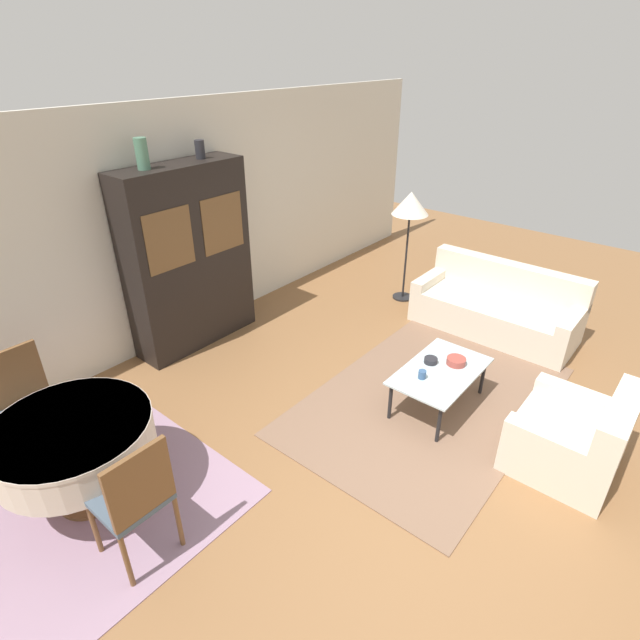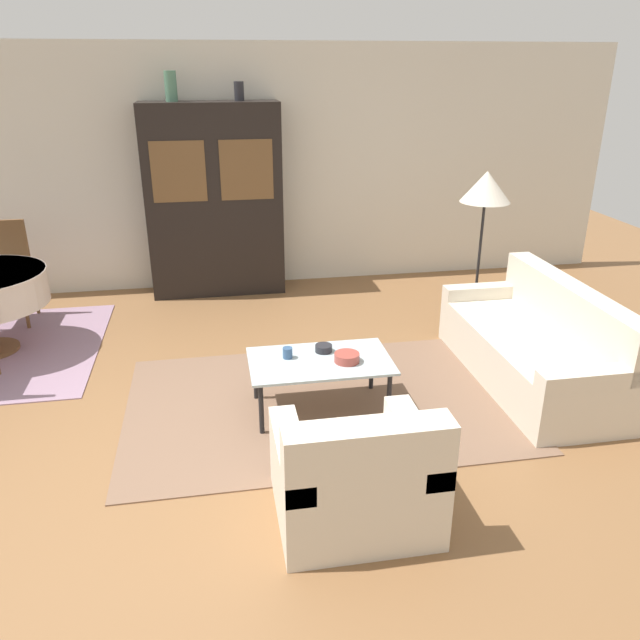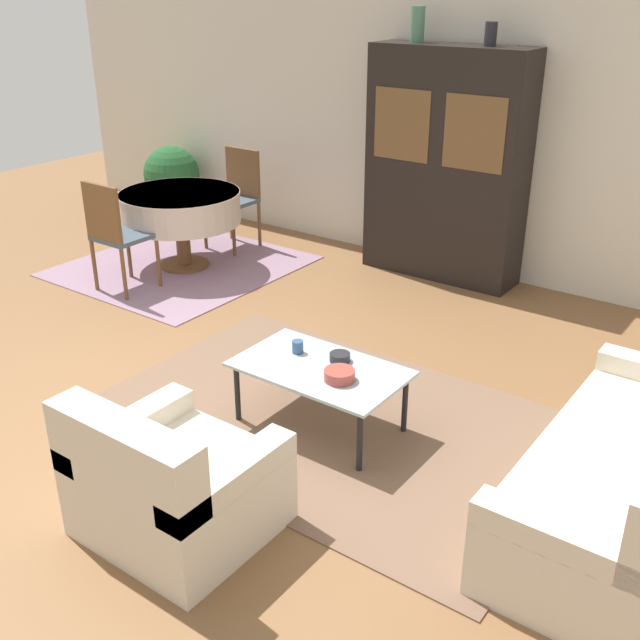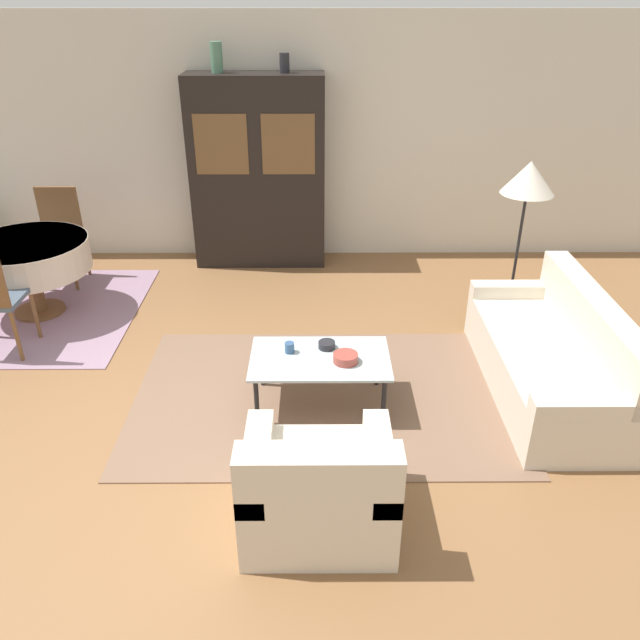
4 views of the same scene
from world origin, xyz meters
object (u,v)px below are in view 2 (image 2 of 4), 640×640
at_px(vase_short, 239,91).
at_px(vase_tall, 171,86).
at_px(floor_lamp, 486,191).
at_px(dining_chair_far, 5,265).
at_px(coffee_table, 320,364).
at_px(couch, 536,348).
at_px(bowl_small, 324,348).
at_px(bowl, 347,357).
at_px(armchair, 356,477).
at_px(display_cabinet, 215,201).
at_px(cup, 288,353).

bearing_deg(vase_short, vase_tall, 180.00).
relative_size(floor_lamp, vase_short, 7.85).
bearing_deg(dining_chair_far, coffee_table, 139.88).
relative_size(dining_chair_far, floor_lamp, 0.67).
relative_size(couch, coffee_table, 1.84).
bearing_deg(coffee_table, dining_chair_far, 139.88).
bearing_deg(coffee_table, bowl_small, 69.19).
distance_m(dining_chair_far, bowl, 3.86).
relative_size(armchair, display_cabinet, 0.42).
bearing_deg(dining_chair_far, armchair, 127.65).
bearing_deg(bowl_small, armchair, -92.79).
relative_size(coffee_table, bowl, 5.66).
relative_size(display_cabinet, dining_chair_far, 2.08).
bearing_deg(floor_lamp, bowl, -136.71).
distance_m(armchair, coffee_table, 1.26).
relative_size(armchair, dining_chair_far, 0.88).
relative_size(floor_lamp, bowl_small, 11.63).
bearing_deg(vase_tall, couch, -42.99).
height_order(dining_chair_far, vase_tall, vase_tall).
height_order(coffee_table, vase_short, vase_short).
xyz_separation_m(coffee_table, floor_lamp, (1.90, 1.55, 0.94)).
distance_m(floor_lamp, cup, 2.73).
relative_size(bowl, bowl_small, 1.43).
height_order(cup, vase_short, vase_short).
bearing_deg(cup, vase_tall, 106.14).
bearing_deg(dining_chair_far, display_cabinet, -166.18).
relative_size(couch, bowl, 10.39).
bearing_deg(floor_lamp, armchair, -124.36).
height_order(bowl, vase_tall, vase_tall).
distance_m(coffee_table, bowl_small, 0.16).
xyz_separation_m(armchair, coffee_table, (0.01, 1.25, 0.10)).
bearing_deg(couch, vase_short, 39.20).
bearing_deg(floor_lamp, cup, -145.39).
bearing_deg(cup, vase_short, 92.42).
bearing_deg(cup, floor_lamp, 34.61).
height_order(couch, vase_short, vase_short).
relative_size(dining_chair_far, vase_short, 5.22).
bearing_deg(floor_lamp, coffee_table, -140.84).
bearing_deg(bowl_small, dining_chair_far, 142.10).
bearing_deg(bowl_small, vase_short, 98.36).
height_order(couch, coffee_table, couch).
xyz_separation_m(cup, vase_tall, (-0.81, 2.82, 1.78)).
bearing_deg(coffee_table, cup, 161.93).
height_order(display_cabinet, vase_short, vase_short).
bearing_deg(cup, bowl_small, 12.49).
height_order(bowl, vase_short, vase_short).
relative_size(armchair, coffee_table, 0.84).
bearing_deg(display_cabinet, bowl_small, -75.14).
bearing_deg(floor_lamp, dining_chair_far, 170.14).
relative_size(display_cabinet, bowl, 11.25).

